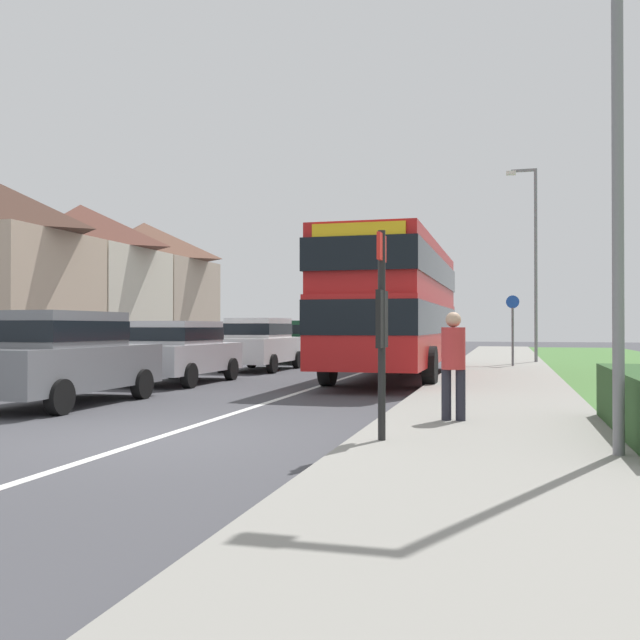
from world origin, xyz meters
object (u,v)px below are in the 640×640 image
at_px(parked_car_dark_green, 303,340).
at_px(street_lamp_mid, 533,252).
at_px(pedestrian_at_stop, 453,361).
at_px(parked_car_white, 260,342).
at_px(street_lamp_near, 606,76).
at_px(parked_car_silver, 179,349).
at_px(double_decker_bus, 396,302).
at_px(bus_stop_sign, 382,320).
at_px(parked_car_grey, 62,354).
at_px(cycle_route_sign, 513,327).

bearing_deg(parked_car_dark_green, street_lamp_mid, 2.33).
xyz_separation_m(pedestrian_at_stop, street_lamp_mid, (1.71, 17.47, 3.31)).
distance_m(parked_car_white, street_lamp_near, 16.80).
xyz_separation_m(parked_car_white, street_lamp_near, (8.91, -13.89, 3.16)).
distance_m(parked_car_silver, parked_car_dark_green, 10.92).
bearing_deg(street_lamp_mid, parked_car_white, -146.69).
relative_size(pedestrian_at_stop, street_lamp_near, 0.23).
distance_m(parked_car_silver, pedestrian_at_stop, 9.63).
xyz_separation_m(double_decker_bus, parked_car_dark_green, (-5.02, 7.79, -1.21)).
height_order(parked_car_dark_green, pedestrian_at_stop, parked_car_dark_green).
xyz_separation_m(pedestrian_at_stop, bus_stop_sign, (-0.69, -1.95, 0.56)).
relative_size(parked_car_silver, street_lamp_mid, 0.56).
distance_m(double_decker_bus, parked_car_dark_green, 9.34).
distance_m(parked_car_grey, bus_stop_sign, 7.23).
distance_m(double_decker_bus, parked_car_white, 5.55).
distance_m(parked_car_grey, cycle_route_sign, 15.65).
relative_size(cycle_route_sign, street_lamp_mid, 0.34).
xyz_separation_m(parked_car_dark_green, pedestrian_at_stop, (7.28, -17.10, 0.05)).
bearing_deg(pedestrian_at_stop, cycle_route_sign, 86.29).
distance_m(parked_car_dark_green, cycle_route_sign, 8.65).
relative_size(parked_car_dark_green, pedestrian_at_stop, 2.63).
distance_m(parked_car_white, pedestrian_at_stop, 13.67).
relative_size(pedestrian_at_stop, street_lamp_mid, 0.22).
relative_size(double_decker_bus, bus_stop_sign, 4.01).
height_order(parked_car_silver, parked_car_white, parked_car_white).
bearing_deg(parked_car_grey, parked_car_white, 89.65).
bearing_deg(parked_car_grey, street_lamp_near, -20.43).
bearing_deg(parked_car_white, parked_car_silver, -92.36).
bearing_deg(bus_stop_sign, parked_car_silver, 129.43).
bearing_deg(street_lamp_mid, bus_stop_sign, -97.05).
distance_m(parked_car_silver, street_lamp_mid, 14.88).
bearing_deg(street_lamp_near, pedestrian_at_stop, 128.10).
relative_size(double_decker_bus, parked_car_silver, 2.50).
bearing_deg(street_lamp_near, street_lamp_mid, 90.15).
distance_m(pedestrian_at_stop, bus_stop_sign, 2.14).
relative_size(double_decker_bus, pedestrian_at_stop, 6.24).
height_order(double_decker_bus, street_lamp_near, street_lamp_near).
height_order(bus_stop_sign, street_lamp_mid, street_lamp_mid).
relative_size(double_decker_bus, cycle_route_sign, 4.14).
bearing_deg(street_lamp_mid, double_decker_bus, -115.98).
bearing_deg(double_decker_bus, parked_car_grey, -121.11).
bearing_deg(bus_stop_sign, parked_car_white, 115.43).
relative_size(parked_car_white, parked_car_dark_green, 0.98).
bearing_deg(double_decker_bus, pedestrian_at_stop, -76.32).
xyz_separation_m(street_lamp_near, street_lamp_mid, (-0.05, 19.71, 0.18)).
xyz_separation_m(cycle_route_sign, street_lamp_near, (0.82, -16.70, 2.68)).
xyz_separation_m(parked_car_grey, street_lamp_mid, (8.93, 16.37, 3.33)).
relative_size(double_decker_bus, parked_car_grey, 2.42).
bearing_deg(street_lamp_mid, cycle_route_sign, -104.36).
xyz_separation_m(parked_car_white, bus_stop_sign, (6.46, -13.59, 0.60)).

